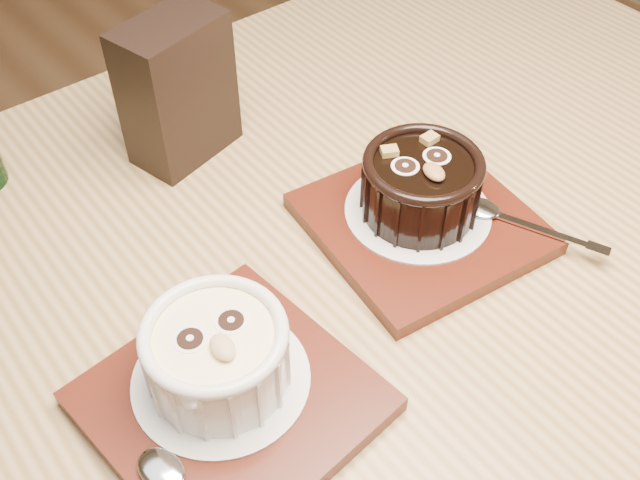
# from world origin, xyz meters

# --- Properties ---
(ground) EXTENTS (5.00, 5.00, 0.00)m
(ground) POSITION_xyz_m (0.00, 0.00, 0.00)
(ground) COLOR brown
(ground) RESTS_ON ground
(table) EXTENTS (1.22, 0.83, 0.75)m
(table) POSITION_xyz_m (0.02, -0.30, 0.66)
(table) COLOR olive
(table) RESTS_ON ground
(tray_left) EXTENTS (0.19, 0.19, 0.01)m
(tray_left) POSITION_xyz_m (-0.10, -0.34, 0.76)
(tray_left) COLOR #4E190D
(tray_left) RESTS_ON table
(doily_left) EXTENTS (0.13, 0.13, 0.00)m
(doily_left) POSITION_xyz_m (-0.09, -0.33, 0.77)
(doily_left) COLOR silver
(doily_left) RESTS_ON tray_left
(ramekin_white) EXTENTS (0.10, 0.10, 0.06)m
(ramekin_white) POSITION_xyz_m (-0.09, -0.33, 0.80)
(ramekin_white) COLOR white
(ramekin_white) RESTS_ON doily_left
(tray_right) EXTENTS (0.20, 0.20, 0.01)m
(tray_right) POSITION_xyz_m (0.14, -0.30, 0.76)
(tray_right) COLOR #4E190D
(tray_right) RESTS_ON table
(doily_right) EXTENTS (0.13, 0.13, 0.00)m
(doily_right) POSITION_xyz_m (0.14, -0.30, 0.77)
(doily_right) COLOR silver
(doily_right) RESTS_ON tray_right
(ramekin_dark) EXTENTS (0.10, 0.10, 0.06)m
(ramekin_dark) POSITION_xyz_m (0.14, -0.30, 0.80)
(ramekin_dark) COLOR black
(ramekin_dark) RESTS_ON doily_right
(spoon_right) EXTENTS (0.07, 0.13, 0.01)m
(spoon_right) POSITION_xyz_m (0.20, -0.36, 0.77)
(spoon_right) COLOR silver
(spoon_right) RESTS_ON tray_right
(condiment_stand) EXTENTS (0.11, 0.08, 0.14)m
(condiment_stand) POSITION_xyz_m (0.04, -0.07, 0.82)
(condiment_stand) COLOR black
(condiment_stand) RESTS_ON table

